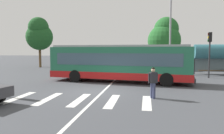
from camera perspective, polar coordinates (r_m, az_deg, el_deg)
ground_plane at (r=13.85m, az=-3.71°, el=-6.56°), size 160.00×160.00×0.00m
city_transit_bus at (r=17.86m, az=1.95°, el=1.10°), size 11.96×4.16×3.06m
pedestrian_crossing_street at (r=12.06m, az=10.84°, el=-3.64°), size 0.53×0.40×1.72m
parked_car_teal at (r=31.45m, az=-7.19°, el=1.08°), size 1.93×4.53×1.35m
parked_car_silver at (r=30.63m, az=-2.43°, el=1.02°), size 1.88×4.50×1.35m
parked_car_red at (r=29.86m, az=2.11°, el=0.93°), size 1.98×4.55×1.35m
parked_car_black at (r=30.20m, az=7.42°, el=0.93°), size 2.04×4.58×1.35m
parked_car_white at (r=29.93m, az=12.73°, el=0.83°), size 2.23×4.65×1.35m
parked_car_champagne at (r=30.03m, az=18.02°, el=0.73°), size 2.06×4.59×1.35m
traffic_light_far_corner at (r=22.30m, az=24.48°, el=4.80°), size 0.33×0.32×4.31m
bus_stop_shelter at (r=25.56m, az=25.72°, el=3.56°), size 4.33×1.54×3.25m
twin_arm_street_lamp at (r=24.47m, az=15.26°, el=11.96°), size 5.37×0.32×9.53m
background_tree_left at (r=34.65m, az=-18.76°, el=8.25°), size 4.01×4.01×7.54m
background_tree_right at (r=31.72m, az=13.84°, el=7.64°), size 4.65×4.65×7.33m
crosswalk_painted_stripes at (r=11.76m, az=-8.59°, el=-8.61°), size 7.56×3.06×0.01m
lane_center_line at (r=15.72m, az=-1.02°, el=-5.20°), size 0.16×24.00×0.01m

